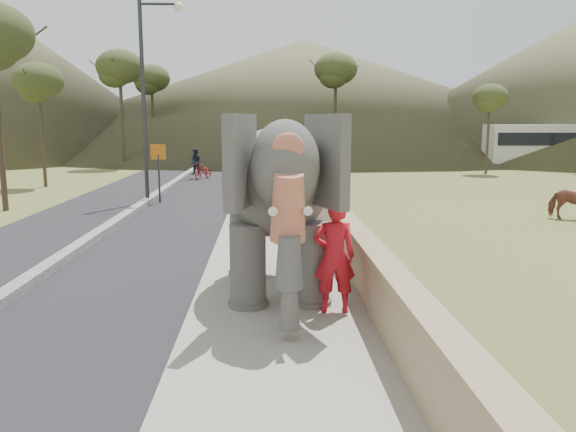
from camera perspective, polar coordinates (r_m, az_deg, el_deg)
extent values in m
plane|color=olive|center=(7.12, -0.59, -18.07)|extent=(160.00, 160.00, 0.00)
cube|color=black|center=(17.31, -18.44, -1.88)|extent=(7.00, 120.00, 0.03)
cube|color=black|center=(17.29, -18.46, -1.57)|extent=(0.35, 120.00, 0.22)
cube|color=#9E9687|center=(16.62, -1.65, -1.64)|extent=(3.00, 120.00, 0.15)
cube|color=tan|center=(16.63, 4.04, 0.01)|extent=(0.30, 120.00, 1.10)
cylinder|color=#2B2C30|center=(23.44, -14.45, 10.97)|extent=(0.16, 0.16, 8.00)
cylinder|color=#2B2C30|center=(23.71, -12.84, 20.27)|extent=(1.60, 0.10, 0.10)
sphere|color=#FFF2CC|center=(23.58, -11.05, 20.14)|extent=(0.36, 0.36, 0.36)
cylinder|color=#2D2D33|center=(23.43, -12.96, 3.68)|extent=(0.08, 0.08, 2.00)
cube|color=#C76512|center=(23.35, -13.06, 6.36)|extent=(0.60, 0.05, 0.60)
imported|color=brown|center=(21.27, 27.05, 1.36)|extent=(1.70, 1.23, 1.31)
imported|color=#AEADB4|center=(45.41, 23.75, 5.49)|extent=(4.49, 2.57, 1.44)
cube|color=beige|center=(45.79, 26.13, 6.40)|extent=(11.06, 2.79, 3.10)
cone|color=brown|center=(76.57, 1.59, 12.32)|extent=(80.00, 80.00, 14.00)
imported|color=red|center=(9.32, 4.75, -4.09)|extent=(0.70, 0.46, 1.91)
imported|color=maroon|center=(32.85, -8.60, 4.49)|extent=(1.27, 1.85, 0.92)
imported|color=black|center=(32.85, -9.32, 5.44)|extent=(0.92, 0.83, 1.54)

